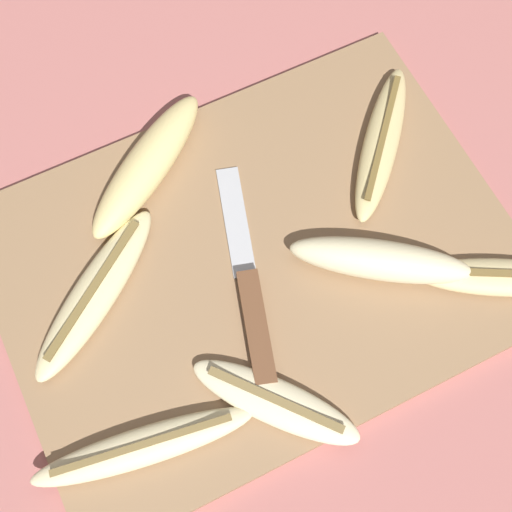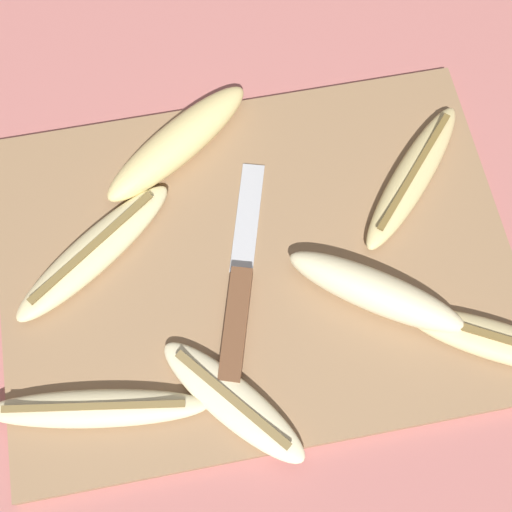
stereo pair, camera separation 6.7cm
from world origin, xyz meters
The scene contains 10 objects.
ground_plane centered at (0.00, 0.00, 0.00)m, with size 4.00×4.00×0.00m, color #B76B66.
cutting_board centered at (0.00, 0.00, 0.01)m, with size 0.49×0.36×0.01m.
knife centered at (-0.03, -0.05, 0.02)m, with size 0.08×0.22×0.02m.
banana_soft_right centered at (-0.15, 0.03, 0.02)m, with size 0.18×0.14×0.02m.
banana_pale_long centered at (0.10, -0.06, 0.03)m, with size 0.16×0.13×0.04m.
banana_spotted_left centered at (0.17, 0.05, 0.02)m, with size 0.15×0.16×0.02m.
banana_bright_far centered at (-0.05, -0.13, 0.02)m, with size 0.13×0.15×0.02m.
banana_cream_curved centered at (-0.16, -0.11, 0.02)m, with size 0.20×0.06×0.02m.
banana_mellow_near centered at (0.20, -0.12, 0.02)m, with size 0.16×0.11×0.02m.
banana_golden_short centered at (-0.05, 0.13, 0.03)m, with size 0.17×0.14×0.03m.
Camera 1 is at (-0.11, -0.22, 0.65)m, focal length 50.00 mm.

